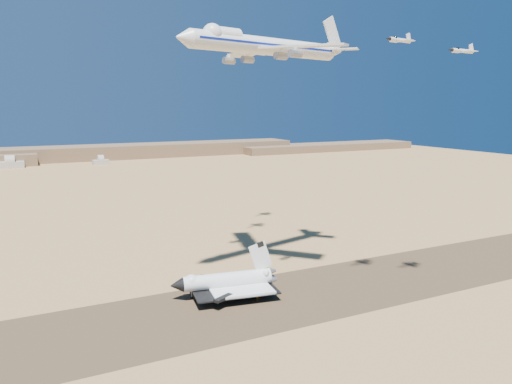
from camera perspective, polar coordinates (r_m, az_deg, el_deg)
name	(u,v)px	position (r m, az deg, el deg)	size (l,w,h in m)	color
ground	(218,311)	(182.22, -4.31, -13.38)	(1200.00, 1200.00, 0.00)	tan
runway	(218,311)	(182.21, -4.31, -13.37)	(600.00, 50.00, 0.06)	#4F3C27
ridgeline	(113,154)	(697.33, -16.01, 4.24)	(960.00, 90.00, 18.00)	#7D6245
hangars	(6,165)	(637.06, -26.65, 2.81)	(200.50, 29.50, 30.00)	#B0AA9C
shuttle	(226,282)	(193.37, -3.40, -10.22)	(41.44, 29.58, 20.37)	white
carrier_747	(263,46)	(201.45, 0.78, 16.38)	(86.49, 64.94, 21.55)	white
crew_a	(257,298)	(189.87, 0.12, -12.03)	(0.70, 0.46, 1.93)	orange
crew_b	(258,296)	(191.79, 0.26, -11.80)	(0.93, 0.54, 1.92)	orange
crew_c	(257,296)	(192.03, 0.14, -11.82)	(0.94, 0.48, 1.60)	orange
chase_jet_a	(399,40)	(183.84, 16.07, 16.36)	(14.13, 8.08, 3.57)	white
chase_jet_b	(462,51)	(188.55, 22.47, 14.70)	(13.86, 7.61, 3.46)	white
chase_jet_c	(256,53)	(248.45, 0.02, 15.59)	(14.33, 8.73, 3.72)	white
chase_jet_d	(266,50)	(278.00, 1.10, 15.87)	(14.68, 8.63, 3.76)	white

